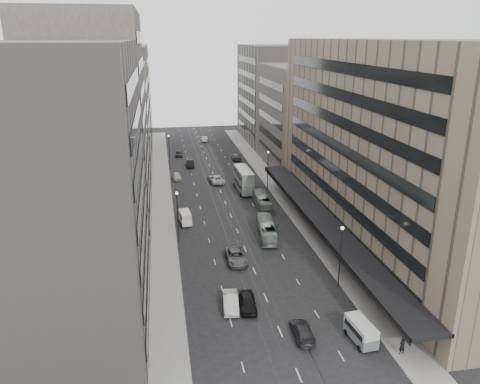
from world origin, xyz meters
TOP-DOWN VIEW (x-y plane):
  - ground at (0.00, 0.00)m, footprint 220.00×220.00m
  - sidewalk_right at (12.00, 37.50)m, footprint 4.00×125.00m
  - sidewalk_left at (-12.00, 37.50)m, footprint 4.00×125.00m
  - department_store at (21.45, 8.00)m, footprint 19.20×60.00m
  - building_right_mid at (21.50, 52.00)m, footprint 15.00×28.00m
  - building_right_far at (21.50, 82.00)m, footprint 15.00×32.00m
  - building_left_a at (-21.50, -8.00)m, footprint 15.00×28.00m
  - building_left_b at (-21.50, 19.00)m, footprint 15.00×26.00m
  - building_left_c at (-21.50, 46.00)m, footprint 15.00×28.00m
  - building_left_d at (-21.50, 79.00)m, footprint 15.00×38.00m
  - lamp_right_near at (9.70, -5.00)m, footprint 0.44×0.44m
  - lamp_right_far at (9.70, 35.00)m, footprint 0.44×0.44m
  - lamp_left_near at (-9.70, 12.00)m, footprint 0.44×0.44m
  - lamp_left_far at (-9.70, 55.00)m, footprint 0.44×0.44m
  - bus_near at (4.12, 11.80)m, footprint 3.56×10.22m
  - bus_far at (6.34, 25.02)m, footprint 2.75×9.74m
  - double_decker at (4.66, 34.87)m, footprint 3.00×8.97m
  - vw_microbus at (7.82, -16.13)m, footprint 2.33×4.48m
  - panel_van at (-8.22, 19.27)m, footprint 2.11×3.81m
  - sedan_0 at (-2.63, -7.97)m, footprint 2.35×4.96m
  - sedan_1 at (-4.57, -7.54)m, footprint 2.24×5.14m
  - sedan_2 at (-2.04, 4.09)m, footprint 2.71×5.83m
  - sedan_3 at (2.08, -14.32)m, footprint 2.26×5.01m
  - sedan_4 at (-8.50, 45.91)m, footprint 2.03×4.56m
  - sedan_5 at (-4.80, 56.09)m, footprint 1.78×4.95m
  - sedan_6 at (-0.13, 42.13)m, footprint 3.37×6.37m
  - sedan_7 at (7.45, 61.15)m, footprint 2.30×5.47m
  - sedan_8 at (-6.95, 67.15)m, footprint 2.03×4.58m
  - sedan_9 at (1.66, 84.64)m, footprint 2.31×4.96m
  - pedestrian at (10.97, -18.91)m, footprint 0.78×0.60m

SIDE VIEW (x-z plane):
  - ground at x=0.00m, z-range 0.00..0.00m
  - sidewalk_right at x=12.00m, z-range 0.00..0.15m
  - sidewalk_left at x=-12.00m, z-range 0.00..0.15m
  - sedan_3 at x=2.08m, z-range 0.00..1.42m
  - sedan_4 at x=-8.50m, z-range 0.00..1.52m
  - sedan_8 at x=-6.95m, z-range 0.00..1.53m
  - sedan_9 at x=1.66m, z-range 0.00..1.57m
  - sedan_7 at x=7.45m, z-range 0.00..1.58m
  - sedan_2 at x=-2.04m, z-range 0.00..1.62m
  - sedan_5 at x=-4.80m, z-range 0.00..1.62m
  - sedan_0 at x=-2.63m, z-range 0.00..1.64m
  - sedan_1 at x=-4.57m, z-range 0.00..1.64m
  - sedan_6 at x=-0.13m, z-range 0.00..1.71m
  - pedestrian at x=10.97m, z-range 0.15..2.07m
  - panel_van at x=-8.22m, z-range 0.12..2.43m
  - vw_microbus at x=7.82m, z-range 0.13..2.46m
  - bus_far at x=6.34m, z-range 0.00..2.69m
  - bus_near at x=4.12m, z-range 0.00..2.79m
  - double_decker at x=4.66m, z-range 0.19..5.05m
  - lamp_right_near at x=9.70m, z-range 1.04..9.36m
  - lamp_right_far at x=9.70m, z-range 1.04..9.36m
  - lamp_left_near at x=-9.70m, z-range 1.04..9.36m
  - lamp_left_far at x=-9.70m, z-range 1.04..9.36m
  - building_right_mid at x=21.50m, z-range 0.00..24.00m
  - building_left_c at x=-21.50m, z-range 0.00..25.00m
  - building_right_far at x=21.50m, z-range 0.00..28.00m
  - building_left_d at x=-21.50m, z-range 0.00..28.00m
  - department_store at x=21.45m, z-range -0.05..29.95m
  - building_left_a at x=-21.50m, z-range 0.00..30.00m
  - building_left_b at x=-21.50m, z-range 0.00..34.00m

